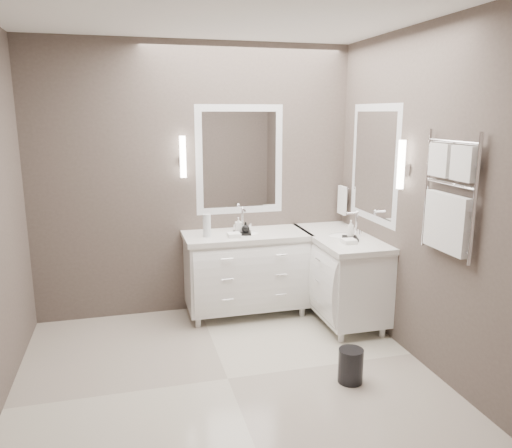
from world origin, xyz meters
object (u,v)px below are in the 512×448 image
object	(u,v)px
vanity_back	(246,268)
towel_ladder	(448,202)
waste_bin	(351,366)
vanity_right	(340,271)

from	to	relation	value
vanity_back	towel_ladder	size ratio (longest dim) A/B	1.38
towel_ladder	waste_bin	world-z (taller)	towel_ladder
vanity_back	towel_ladder	xyz separation A→B (m)	(1.10, -1.63, 0.91)
vanity_right	waste_bin	size ratio (longest dim) A/B	4.66
vanity_back	waste_bin	world-z (taller)	vanity_back
vanity_back	vanity_right	world-z (taller)	same
vanity_right	waste_bin	world-z (taller)	vanity_right
towel_ladder	waste_bin	distance (m)	1.42
towel_ladder	waste_bin	bearing A→B (deg)	169.62
vanity_right	waste_bin	bearing A→B (deg)	-109.80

